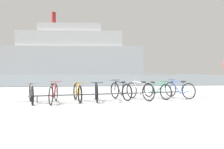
# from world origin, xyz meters

# --- Properties ---
(ground) EXTENTS (80.00, 132.00, 0.08)m
(ground) POSITION_xyz_m (0.00, 53.90, -0.04)
(ground) COLOR white
(bike_rack) EXTENTS (6.32, 0.95, 0.31)m
(bike_rack) POSITION_xyz_m (-0.67, 2.33, 0.27)
(bike_rack) COLOR #4C5156
(bike_rack) RESTS_ON ground
(bicycle_0) EXTENTS (0.69, 1.58, 0.80)m
(bicycle_0) POSITION_xyz_m (-3.72, 1.94, 0.36)
(bicycle_0) COLOR black
(bicycle_0) RESTS_ON ground
(bicycle_1) EXTENTS (0.46, 1.69, 0.80)m
(bicycle_1) POSITION_xyz_m (-2.90, 1.94, 0.37)
(bicycle_1) COLOR black
(bicycle_1) RESTS_ON ground
(bicycle_2) EXTENTS (0.58, 1.60, 0.78)m
(bicycle_2) POSITION_xyz_m (-2.02, 2.28, 0.35)
(bicycle_2) COLOR black
(bicycle_2) RESTS_ON ground
(bicycle_3) EXTENTS (0.46, 1.66, 0.79)m
(bicycle_3) POSITION_xyz_m (-1.25, 2.23, 0.36)
(bicycle_3) COLOR black
(bicycle_3) RESTS_ON ground
(bicycle_4) EXTENTS (0.75, 1.57, 0.84)m
(bicycle_4) POSITION_xyz_m (-0.21, 2.55, 0.38)
(bicycle_4) COLOR black
(bicycle_4) RESTS_ON ground
(bicycle_5) EXTENTS (0.85, 1.63, 0.84)m
(bicycle_5) POSITION_xyz_m (0.60, 2.45, 0.38)
(bicycle_5) COLOR black
(bicycle_5) RESTS_ON ground
(bicycle_6) EXTENTS (0.80, 1.62, 0.78)m
(bicycle_6) POSITION_xyz_m (1.47, 2.77, 0.36)
(bicycle_6) COLOR black
(bicycle_6) RESTS_ON ground
(bicycle_7) EXTENTS (0.77, 1.61, 0.83)m
(bicycle_7) POSITION_xyz_m (2.55, 2.83, 0.37)
(bicycle_7) COLOR black
(bicycle_7) RESTS_ON ground
(ferry_ship) EXTENTS (53.37, 12.78, 24.12)m
(ferry_ship) POSITION_xyz_m (-8.63, 71.00, 8.08)
(ferry_ship) COLOR silver
(ferry_ship) RESTS_ON ground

